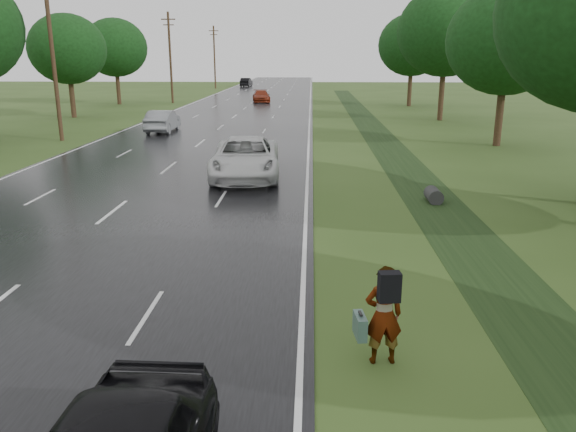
% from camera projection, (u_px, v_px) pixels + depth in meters
% --- Properties ---
extents(road, '(14.00, 180.00, 0.04)m').
position_uv_depth(road, '(241.00, 111.00, 55.09)').
color(road, black).
rests_on(road, ground).
extents(edge_stripe_east, '(0.12, 180.00, 0.01)m').
position_uv_depth(edge_stripe_east, '(310.00, 111.00, 54.81)').
color(edge_stripe_east, silver).
rests_on(edge_stripe_east, road).
extents(edge_stripe_west, '(0.12, 180.00, 0.01)m').
position_uv_depth(edge_stripe_west, '(173.00, 111.00, 55.35)').
color(edge_stripe_west, silver).
rests_on(edge_stripe_west, road).
extents(center_line, '(0.12, 180.00, 0.01)m').
position_uv_depth(center_line, '(241.00, 111.00, 55.08)').
color(center_line, silver).
rests_on(center_line, road).
extents(drainage_ditch, '(2.20, 120.00, 0.56)m').
position_uv_depth(drainage_ditch, '(399.00, 160.00, 29.37)').
color(drainage_ditch, black).
rests_on(drainage_ditch, ground).
extents(utility_pole_mid, '(1.60, 0.26, 10.00)m').
position_uv_depth(utility_pole_mid, '(53.00, 57.00, 34.81)').
color(utility_pole_mid, '#3B2318').
rests_on(utility_pole_mid, ground).
extents(utility_pole_far, '(1.60, 0.26, 10.00)m').
position_uv_depth(utility_pole_far, '(170.00, 56.00, 63.63)').
color(utility_pole_far, '#3B2318').
rests_on(utility_pole_far, ground).
extents(utility_pole_distant, '(1.60, 0.26, 10.00)m').
position_uv_depth(utility_pole_distant, '(214.00, 56.00, 92.45)').
color(utility_pole_distant, '#3B2318').
rests_on(utility_pole_distant, ground).
extents(tree_east_c, '(7.00, 7.00, 9.29)m').
position_uv_depth(tree_east_c, '(507.00, 40.00, 32.51)').
color(tree_east_c, '#3B2318').
rests_on(tree_east_c, ground).
extents(tree_east_d, '(8.00, 8.00, 10.76)m').
position_uv_depth(tree_east_d, '(446.00, 32.00, 45.69)').
color(tree_east_d, '#3B2318').
rests_on(tree_east_d, ground).
extents(tree_east_f, '(7.20, 7.20, 9.62)m').
position_uv_depth(tree_east_f, '(412.00, 45.00, 59.37)').
color(tree_east_f, '#3B2318').
rests_on(tree_east_f, ground).
extents(tree_west_d, '(6.60, 6.60, 8.80)m').
position_uv_depth(tree_west_d, '(67.00, 49.00, 48.29)').
color(tree_west_d, '#3B2318').
rests_on(tree_west_d, ground).
extents(tree_west_f, '(7.00, 7.00, 9.29)m').
position_uv_depth(tree_west_f, '(115.00, 48.00, 61.68)').
color(tree_west_f, '#3B2318').
rests_on(tree_west_f, ground).
extents(pedestrian, '(0.87, 0.71, 1.83)m').
position_uv_depth(pedestrian, '(383.00, 314.00, 9.77)').
color(pedestrian, '#A5998C').
rests_on(pedestrian, ground).
extents(white_pickup, '(3.31, 6.48, 1.75)m').
position_uv_depth(white_pickup, '(246.00, 158.00, 24.84)').
color(white_pickup, silver).
rests_on(white_pickup, road).
extents(silver_sedan, '(1.72, 4.70, 1.54)m').
position_uv_depth(silver_sedan, '(163.00, 121.00, 39.89)').
color(silver_sedan, gray).
rests_on(silver_sedan, road).
extents(far_car_red, '(2.57, 4.91, 1.36)m').
position_uv_depth(far_car_red, '(261.00, 96.00, 65.67)').
color(far_car_red, maroon).
rests_on(far_car_red, road).
extents(far_car_dark, '(1.82, 4.60, 1.49)m').
position_uv_depth(far_car_dark, '(246.00, 82.00, 98.87)').
color(far_car_dark, black).
rests_on(far_car_dark, road).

